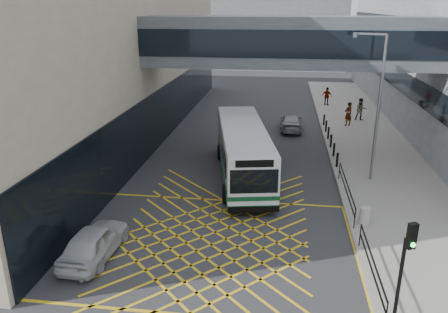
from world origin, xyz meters
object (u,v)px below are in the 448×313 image
at_px(car_white, 94,241).
at_px(car_dark, 248,149).
at_px(pedestrian_a, 348,114).
at_px(pedestrian_b, 361,109).
at_px(litter_bin, 365,216).
at_px(pedestrian_c, 327,96).
at_px(street_lamp, 376,100).
at_px(traffic_light, 405,262).
at_px(car_silver, 291,122).
at_px(bus, 243,150).

relative_size(car_white, car_dark, 0.93).
distance_m(pedestrian_a, pedestrian_b, 2.37).
height_order(car_white, pedestrian_a, pedestrian_a).
height_order(litter_bin, pedestrian_c, pedestrian_c).
bearing_deg(pedestrian_a, pedestrian_c, -116.72).
height_order(car_white, street_lamp, street_lamp).
relative_size(street_lamp, litter_bin, 9.99).
bearing_deg(traffic_light, car_silver, 73.05).
bearing_deg(car_white, car_dark, -109.63).
xyz_separation_m(pedestrian_a, pedestrian_c, (-1.04, 7.81, -0.10)).
bearing_deg(car_silver, car_white, 68.20).
relative_size(litter_bin, pedestrian_c, 0.46).
bearing_deg(car_silver, pedestrian_b, -150.78).
distance_m(car_silver, litter_bin, 16.52).
height_order(car_silver, traffic_light, traffic_light).
bearing_deg(litter_bin, bus, 137.72).
relative_size(bus, car_white, 2.57).
xyz_separation_m(car_silver, pedestrian_c, (3.62, 9.20, 0.38)).
height_order(litter_bin, pedestrian_a, pedestrian_a).
bearing_deg(pedestrian_b, car_silver, -151.91).
height_order(traffic_light, pedestrian_a, traffic_light).
height_order(street_lamp, pedestrian_a, street_lamp).
bearing_deg(traffic_light, street_lamp, 59.97).
distance_m(bus, car_white, 10.87).
bearing_deg(pedestrian_a, pedestrian_b, -157.95).
bearing_deg(street_lamp, pedestrian_c, 113.90).
distance_m(street_lamp, pedestrian_a, 12.43).
xyz_separation_m(car_dark, litter_bin, (6.04, -8.53, -0.17)).
height_order(pedestrian_a, pedestrian_c, pedestrian_a).
bearing_deg(pedestrian_b, pedestrian_c, 110.69).
xyz_separation_m(bus, litter_bin, (6.10, -5.55, -1.07)).
bearing_deg(pedestrian_a, car_dark, 15.88).
xyz_separation_m(car_white, traffic_light, (10.95, -3.00, 1.90)).
relative_size(bus, litter_bin, 13.75).
relative_size(bus, street_lamp, 1.38).
distance_m(car_silver, pedestrian_c, 9.89).
height_order(car_silver, pedestrian_b, pedestrian_b).
bearing_deg(car_white, pedestrian_c, -108.98).
xyz_separation_m(street_lamp, litter_bin, (-1.09, -5.72, -4.21)).
xyz_separation_m(pedestrian_b, pedestrian_c, (-2.36, 5.83, -0.07)).
relative_size(car_silver, pedestrian_a, 2.17).
bearing_deg(car_white, traffic_light, 167.28).
relative_size(traffic_light, pedestrian_b, 1.97).
bearing_deg(car_silver, bus, 74.35).
relative_size(car_dark, litter_bin, 5.77).
relative_size(car_dark, pedestrian_c, 2.65).
bearing_deg(car_dark, car_silver, -86.55).
xyz_separation_m(car_silver, litter_bin, (3.15, -16.21, -0.10)).
distance_m(car_dark, pedestrian_a, 11.81).
bearing_deg(litter_bin, pedestrian_b, 81.79).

